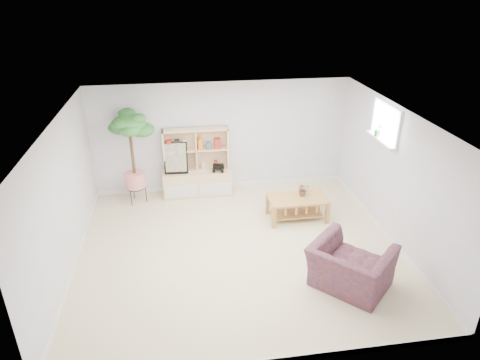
{
  "coord_description": "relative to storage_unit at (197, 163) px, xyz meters",
  "views": [
    {
      "loc": [
        -0.9,
        -6.17,
        4.33
      ],
      "look_at": [
        0.12,
        0.65,
        1.04
      ],
      "focal_mm": 32.0,
      "sensor_mm": 36.0,
      "label": 1
    }
  ],
  "objects": [
    {
      "name": "coffee_table",
      "position": [
        1.86,
        -1.35,
        -0.51
      ],
      "size": [
        1.13,
        0.63,
        0.46
      ],
      "primitive_type": null,
      "rotation": [
        0.0,
        0.0,
        0.01
      ],
      "color": "#965D29",
      "rests_on": "floor"
    },
    {
      "name": "walls",
      "position": [
        0.57,
        -2.24,
        0.46
      ],
      "size": [
        5.51,
        5.01,
        2.4
      ],
      "color": "silver",
      "rests_on": "floor"
    },
    {
      "name": "poster",
      "position": [
        -0.44,
        -0.04,
        0.16
      ],
      "size": [
        0.5,
        0.14,
        0.68
      ],
      "primitive_type": null,
      "rotation": [
        0.0,
        0.0,
        -0.04
      ],
      "color": "gold",
      "rests_on": "storage_unit"
    },
    {
      "name": "floor_tree",
      "position": [
        -1.29,
        -0.19,
        0.26
      ],
      "size": [
        0.79,
        0.79,
        1.99
      ],
      "primitive_type": null,
      "rotation": [
        0.0,
        0.0,
        -0.08
      ],
      "color": "#277029",
      "rests_on": "floor"
    },
    {
      "name": "floor",
      "position": [
        0.57,
        -2.24,
        -0.74
      ],
      "size": [
        5.5,
        5.0,
        0.01
      ],
      "primitive_type": "cube",
      "color": "beige",
      "rests_on": "ground"
    },
    {
      "name": "table_plant",
      "position": [
        1.98,
        -1.27,
        -0.15
      ],
      "size": [
        0.24,
        0.2,
        0.26
      ],
      "primitive_type": "imported",
      "rotation": [
        0.0,
        0.0,
        -0.01
      ],
      "color": "#1B7327",
      "rests_on": "coffee_table"
    },
    {
      "name": "ceiling",
      "position": [
        0.57,
        -2.24,
        1.66
      ],
      "size": [
        5.5,
        5.0,
        0.01
      ],
      "primitive_type": "cube",
      "color": "white",
      "rests_on": "walls"
    },
    {
      "name": "baseboard",
      "position": [
        0.57,
        -2.24,
        -0.69
      ],
      "size": [
        5.5,
        5.0,
        0.1
      ],
      "primitive_type": null,
      "color": "white",
      "rests_on": "floor"
    },
    {
      "name": "storage_unit",
      "position": [
        0.0,
        0.0,
        0.0
      ],
      "size": [
        1.47,
        0.5,
        1.47
      ],
      "primitive_type": null,
      "color": "beige",
      "rests_on": "floor"
    },
    {
      "name": "toy_truck",
      "position": [
        0.45,
        -0.08,
        -0.1
      ],
      "size": [
        0.36,
        0.28,
        0.17
      ],
      "primitive_type": null,
      "rotation": [
        0.0,
        0.0,
        -0.19
      ],
      "color": "black",
      "rests_on": "storage_unit"
    },
    {
      "name": "window",
      "position": [
        3.3,
        -1.64,
        1.26
      ],
      "size": [
        0.1,
        0.98,
        0.68
      ],
      "primitive_type": null,
      "color": "#BDD4F7",
      "rests_on": "walls"
    },
    {
      "name": "armchair",
      "position": [
        2.1,
        -3.47,
        -0.32
      ],
      "size": [
        1.49,
        1.49,
        0.83
      ],
      "primitive_type": "imported",
      "rotation": [
        0.0,
        0.0,
        2.34
      ],
      "color": "#1D1D44",
      "rests_on": "floor"
    },
    {
      "name": "window_sill",
      "position": [
        3.24,
        -1.64,
        0.94
      ],
      "size": [
        0.14,
        1.0,
        0.04
      ],
      "primitive_type": "cube",
      "color": "white",
      "rests_on": "walls"
    },
    {
      "name": "sill_plant",
      "position": [
        3.24,
        -1.49,
        1.09
      ],
      "size": [
        0.14,
        0.12,
        0.25
      ],
      "primitive_type": "imported",
      "rotation": [
        0.0,
        0.0,
        -0.03
      ],
      "color": "#277029",
      "rests_on": "window_sill"
    }
  ]
}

